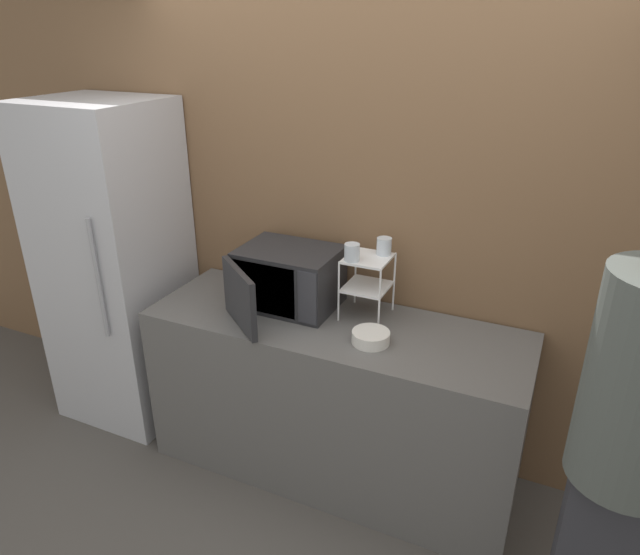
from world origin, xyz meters
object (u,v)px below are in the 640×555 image
(glass_back_right, at_px, (384,246))
(refrigerator, at_px, (116,267))
(microwave, at_px, (287,278))
(dish_rack, at_px, (367,274))
(glass_front_left, at_px, (352,252))
(person, at_px, (632,435))
(bowl, at_px, (371,337))

(glass_back_right, xyz_separation_m, refrigerator, (-1.61, -0.21, -0.32))
(microwave, relative_size, dish_rack, 2.00)
(glass_back_right, bearing_deg, refrigerator, -172.49)
(glass_front_left, relative_size, person, 0.05)
(glass_front_left, xyz_separation_m, bowl, (0.18, -0.18, -0.34))
(person, relative_size, refrigerator, 0.95)
(refrigerator, bearing_deg, dish_rack, 5.16)
(microwave, distance_m, bowl, 0.59)
(bowl, height_order, refrigerator, refrigerator)
(glass_back_right, bearing_deg, dish_rack, -128.57)
(glass_back_right, height_order, person, person)
(dish_rack, relative_size, glass_front_left, 3.75)
(bowl, height_order, person, person)
(bowl, relative_size, person, 0.10)
(glass_front_left, xyz_separation_m, person, (1.25, -0.57, -0.26))
(glass_front_left, relative_size, bowl, 0.48)
(person, bearing_deg, microwave, 160.53)
(glass_front_left, height_order, refrigerator, refrigerator)
(glass_back_right, bearing_deg, person, -32.09)
(refrigerator, bearing_deg, microwave, 3.59)
(microwave, bearing_deg, glass_back_right, 16.32)
(microwave, relative_size, glass_back_right, 7.50)
(dish_rack, bearing_deg, refrigerator, -174.84)
(dish_rack, distance_m, glass_front_left, 0.16)
(microwave, xyz_separation_m, bowl, (0.54, -0.19, -0.13))
(dish_rack, xyz_separation_m, glass_front_left, (-0.06, -0.07, 0.13))
(bowl, distance_m, refrigerator, 1.67)
(microwave, xyz_separation_m, person, (1.62, -0.57, -0.05))
(glass_back_right, bearing_deg, microwave, -163.68)
(glass_front_left, bearing_deg, glass_back_right, 52.04)
(glass_front_left, bearing_deg, bowl, -45.60)
(bowl, xyz_separation_m, person, (1.08, -0.39, 0.08))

